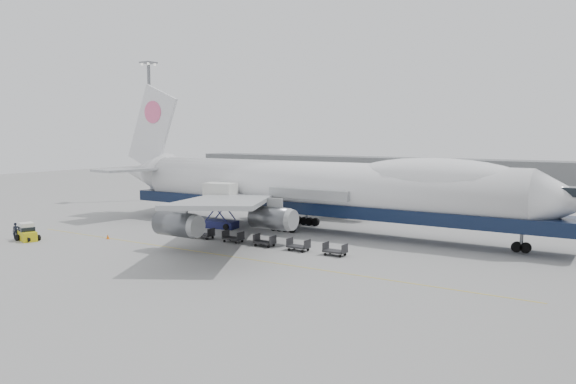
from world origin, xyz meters
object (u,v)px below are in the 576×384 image
Objects in this scene: airliner at (319,187)px; ground_worker at (16,231)px; catering_truck at (221,202)px; baggage_tug at (27,233)px.

airliner reaches higher than ground_worker.
ground_worker is at bearing -138.50° from airliner.
catering_truck is at bearing -9.20° from ground_worker.
airliner is 13.29m from catering_truck.
ground_worker is (-1.88, -0.24, 0.06)m from baggage_tug.
baggage_tug is at bearing -136.75° from airliner.
catering_truck is 24.75m from ground_worker.
catering_truck is 3.04× the size of ground_worker.
ground_worker is (-15.36, -19.26, -2.44)m from catering_truck.
catering_truck reaches higher than ground_worker.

